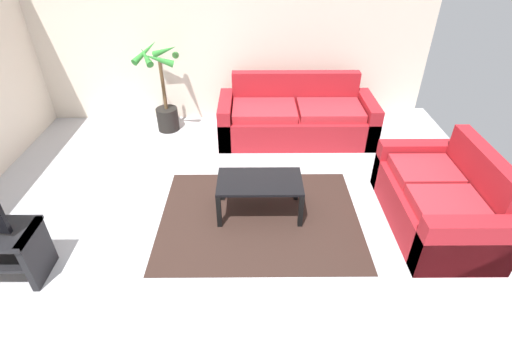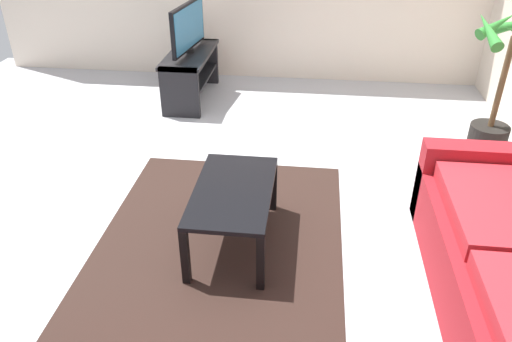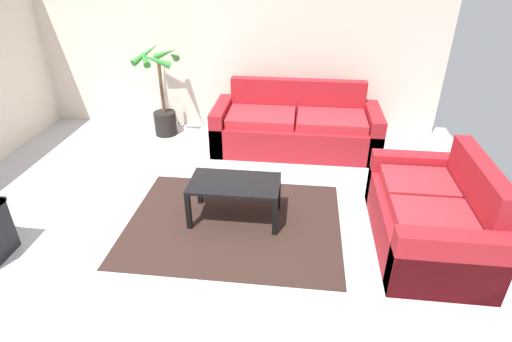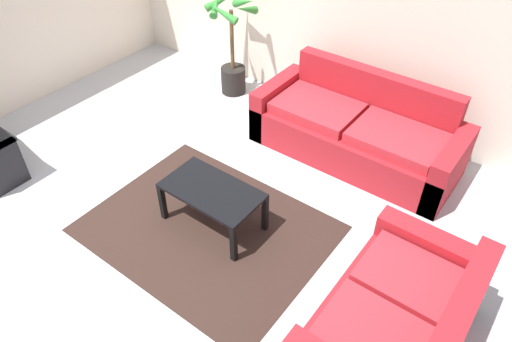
{
  "view_description": "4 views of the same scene",
  "coord_description": "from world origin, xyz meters",
  "px_view_note": "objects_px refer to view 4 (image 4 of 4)",
  "views": [
    {
      "loc": [
        0.32,
        -2.82,
        2.81
      ],
      "look_at": [
        0.35,
        0.71,
        0.43
      ],
      "focal_mm": 26.69,
      "sensor_mm": 36.0,
      "label": 1
    },
    {
      "loc": [
        3.13,
        1.0,
        2.22
      ],
      "look_at": [
        0.39,
        0.67,
        0.59
      ],
      "focal_mm": 35.19,
      "sensor_mm": 36.0,
      "label": 2
    },
    {
      "loc": [
        1.02,
        -2.99,
        2.56
      ],
      "look_at": [
        0.61,
        0.45,
        0.62
      ],
      "focal_mm": 28.64,
      "sensor_mm": 36.0,
      "label": 3
    },
    {
      "loc": [
        2.61,
        -1.78,
        3.34
      ],
      "look_at": [
        0.64,
        0.85,
        0.56
      ],
      "focal_mm": 33.18,
      "sensor_mm": 36.0,
      "label": 4
    }
  ],
  "objects_px": {
    "couch_main": "(357,133)",
    "potted_palm": "(232,54)",
    "coffee_table": "(212,194)",
    "couch_loveseat": "(394,325)"
  },
  "relations": [
    {
      "from": "couch_main",
      "to": "couch_loveseat",
      "type": "xyz_separation_m",
      "value": [
        1.33,
        -1.96,
        -0.0
      ]
    },
    {
      "from": "coffee_table",
      "to": "potted_palm",
      "type": "distance_m",
      "value": 2.48
    },
    {
      "from": "couch_main",
      "to": "coffee_table",
      "type": "relative_size",
      "value": 2.45
    },
    {
      "from": "coffee_table",
      "to": "potted_palm",
      "type": "bearing_deg",
      "value": 124.62
    },
    {
      "from": "couch_main",
      "to": "potted_palm",
      "type": "height_order",
      "value": "potted_palm"
    },
    {
      "from": "couch_main",
      "to": "potted_palm",
      "type": "bearing_deg",
      "value": 172.22
    },
    {
      "from": "coffee_table",
      "to": "potted_palm",
      "type": "relative_size",
      "value": 0.7
    },
    {
      "from": "couch_loveseat",
      "to": "coffee_table",
      "type": "xyz_separation_m",
      "value": [
        -1.9,
        0.19,
        0.08
      ]
    },
    {
      "from": "couch_main",
      "to": "potted_palm",
      "type": "distance_m",
      "value": 2.01
    },
    {
      "from": "potted_palm",
      "to": "coffee_table",
      "type": "bearing_deg",
      "value": -55.38
    }
  ]
}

